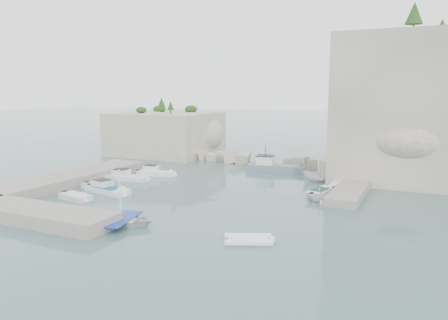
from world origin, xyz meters
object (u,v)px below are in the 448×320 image
at_px(tender_east_d, 320,182).
at_px(motorboat_c, 98,190).
at_px(motorboat_d, 107,193).
at_px(tender_east_c, 338,188).
at_px(motorboat_e, 76,200).
at_px(work_boat, 276,171).
at_px(motorboat_b, 127,180).
at_px(tender_east_a, 320,202).
at_px(rowboat, 121,225).
at_px(tender_east_b, 320,195).
at_px(inflatable_dinghy, 248,242).
at_px(motorboat_a, 156,175).

bearing_deg(tender_east_d, motorboat_c, 122.81).
relative_size(motorboat_d, tender_east_c, 1.23).
xyz_separation_m(motorboat_e, work_boat, (12.90, 23.30, 0.00)).
xyz_separation_m(motorboat_b, tender_east_a, (23.46, -0.50, 0.00)).
height_order(motorboat_e, tender_east_a, tender_east_a).
bearing_deg(rowboat, tender_east_b, -47.98).
height_order(motorboat_e, tender_east_d, tender_east_d).
bearing_deg(tender_east_b, tender_east_a, -154.52).
bearing_deg(work_boat, inflatable_dinghy, -83.43).
bearing_deg(tender_east_b, tender_east_c, -3.77).
bearing_deg(motorboat_a, tender_east_b, -14.81).
xyz_separation_m(motorboat_c, tender_east_a, (23.00, 5.15, 0.00)).
distance_m(motorboat_d, inflatable_dinghy, 20.69).
bearing_deg(tender_east_c, rowboat, 148.01).
height_order(rowboat, work_boat, work_boat).
xyz_separation_m(motorboat_c, inflatable_dinghy, (21.02, -8.39, 0.00)).
xyz_separation_m(motorboat_e, inflatable_dinghy, (20.04, -4.05, 0.00)).
xyz_separation_m(motorboat_b, rowboat, (10.80, -14.69, 0.00)).
height_order(tender_east_a, work_boat, work_boat).
bearing_deg(tender_east_c, inflatable_dinghy, 173.14).
bearing_deg(rowboat, motorboat_d, 32.40).
distance_m(motorboat_d, tender_east_c, 25.01).
relative_size(motorboat_c, tender_east_a, 1.63).
relative_size(motorboat_e, tender_east_d, 0.98).
xyz_separation_m(tender_east_a, tender_east_b, (-0.72, 2.87, 0.00)).
height_order(motorboat_a, work_boat, work_boat).
bearing_deg(rowboat, motorboat_a, 13.47).
distance_m(motorboat_a, tender_east_d, 20.26).
height_order(motorboat_d, tender_east_b, motorboat_d).
xyz_separation_m(motorboat_e, tender_east_a, (22.02, 9.48, 0.00)).
height_order(motorboat_d, tender_east_a, tender_east_a).
relative_size(tender_east_a, tender_east_b, 0.69).
height_order(motorboat_a, motorboat_b, same).
height_order(motorboat_b, work_boat, work_boat).
distance_m(tender_east_d, work_boat, 8.28).
distance_m(motorboat_b, motorboat_d, 6.71).
bearing_deg(motorboat_d, work_boat, 71.19).
distance_m(motorboat_d, tender_east_b, 22.21).
distance_m(motorboat_b, tender_east_a, 23.47).
distance_m(rowboat, tender_east_c, 24.80).
bearing_deg(motorboat_a, motorboat_c, -106.98).
bearing_deg(inflatable_dinghy, motorboat_b, 122.52).
height_order(tender_east_d, work_boat, work_boat).
relative_size(inflatable_dinghy, tender_east_b, 0.88).
height_order(rowboat, inflatable_dinghy, rowboat).
height_order(motorboat_b, tender_east_b, motorboat_b).
height_order(motorboat_d, motorboat_e, motorboat_d).
bearing_deg(motorboat_a, motorboat_d, -96.36).
relative_size(motorboat_b, work_boat, 0.69).
bearing_deg(tender_east_b, motorboat_e, 131.55).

